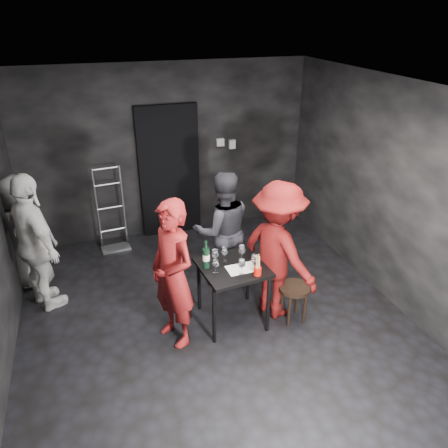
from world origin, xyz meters
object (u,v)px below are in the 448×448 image
object	(u,v)px
stool	(294,293)
woman_black	(223,227)
hand_truck	(114,233)
tasting_table	(233,273)
server_red	(172,266)
wine_bottle	(206,257)
bystander_grey	(22,231)
breadstick_cup	(258,266)
man_maroon	(278,243)
bystander_cream	(33,233)

from	to	relation	value
stool	woman_black	distance (m)	1.25
hand_truck	tasting_table	distance (m)	2.58
server_red	wine_bottle	xyz separation A→B (m)	(0.42, 0.19, -0.08)
tasting_table	bystander_grey	world-z (taller)	bystander_grey
bystander_grey	tasting_table	bearing A→B (deg)	150.79
tasting_table	breadstick_cup	size ratio (longest dim) A/B	2.83
man_maroon	wine_bottle	bearing A→B (deg)	61.82
hand_truck	stool	bearing A→B (deg)	-59.18
tasting_table	bystander_cream	distance (m)	2.37
hand_truck	woman_black	distance (m)	2.06
bystander_grey	hand_truck	bearing A→B (deg)	-144.29
man_maroon	breadstick_cup	size ratio (longest dim) A/B	7.26
server_red	bystander_grey	size ratio (longest dim) A/B	1.20
tasting_table	bystander_grey	distance (m)	2.81
bystander_cream	stool	bearing A→B (deg)	-141.95
tasting_table	server_red	distance (m)	0.78
tasting_table	breadstick_cup	world-z (taller)	breadstick_cup
man_maroon	bystander_cream	size ratio (longest dim) A/B	0.94
server_red	man_maroon	size ratio (longest dim) A/B	1.00
woman_black	bystander_grey	size ratio (longest dim) A/B	1.06
stool	breadstick_cup	bearing A→B (deg)	-176.82
woman_black	breadstick_cup	bearing A→B (deg)	96.55
tasting_table	wine_bottle	xyz separation A→B (m)	(-0.29, 0.07, 0.23)
bystander_cream	breadstick_cup	world-z (taller)	bystander_cream
hand_truck	tasting_table	size ratio (longest dim) A/B	1.73
server_red	woman_black	size ratio (longest dim) A/B	1.13
hand_truck	tasting_table	world-z (taller)	hand_truck
tasting_table	wine_bottle	size ratio (longest dim) A/B	2.25
tasting_table	wine_bottle	world-z (taller)	wine_bottle
server_red	breadstick_cup	distance (m)	0.93
woman_black	bystander_grey	distance (m)	2.58
stool	wine_bottle	world-z (taller)	wine_bottle
stool	breadstick_cup	xyz separation A→B (m)	(-0.49, -0.03, 0.49)
stool	breadstick_cup	world-z (taller)	breadstick_cup
wine_bottle	woman_black	bearing A→B (deg)	59.30
breadstick_cup	bystander_grey	bearing A→B (deg)	144.42
woman_black	wine_bottle	xyz separation A→B (m)	(-0.42, -0.72, 0.03)
stool	wine_bottle	size ratio (longest dim) A/B	1.41
bystander_grey	wine_bottle	bearing A→B (deg)	148.51
bystander_grey	breadstick_cup	size ratio (longest dim) A/B	6.03
hand_truck	bystander_grey	distance (m)	1.47
hand_truck	server_red	bearing A→B (deg)	-85.02
tasting_table	woman_black	xyz separation A→B (m)	(0.13, 0.79, 0.20)
hand_truck	server_red	size ratio (longest dim) A/B	0.68
hand_truck	wine_bottle	world-z (taller)	hand_truck
bystander_grey	wine_bottle	size ratio (longest dim) A/B	4.79
stool	bystander_grey	bearing A→B (deg)	149.44
tasting_table	breadstick_cup	bearing A→B (deg)	-51.71
stool	server_red	bearing A→B (deg)	175.50
hand_truck	bystander_grey	bearing A→B (deg)	-154.90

